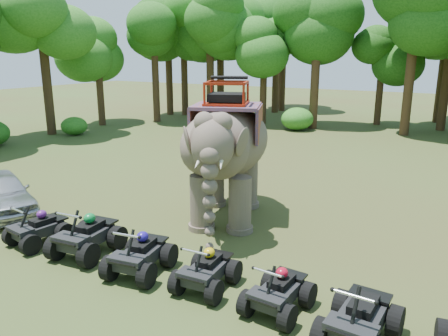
{
  "coord_description": "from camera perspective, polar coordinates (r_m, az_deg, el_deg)",
  "views": [
    {
      "loc": [
        6.25,
        -9.7,
        5.22
      ],
      "look_at": [
        0.0,
        1.2,
        1.9
      ],
      "focal_mm": 35.0,
      "sensor_mm": 36.0,
      "label": 1
    }
  ],
  "objects": [
    {
      "name": "tree_42",
      "position": [
        41.17,
        7.72,
        12.78
      ],
      "size": [
        5.41,
        5.41,
        7.72
      ],
      "primitive_type": null,
      "color": "#195114",
      "rests_on": "ground"
    },
    {
      "name": "tree_28",
      "position": [
        34.63,
        -8.97,
        12.39
      ],
      "size": [
        5.42,
        5.42,
        7.74
      ],
      "primitive_type": null,
      "color": "#195114",
      "rests_on": "ground"
    },
    {
      "name": "elephant",
      "position": [
        13.79,
        0.29,
        2.34
      ],
      "size": [
        4.1,
        5.83,
        4.49
      ],
      "primitive_type": null,
      "rotation": [
        0.0,
        0.0,
        0.36
      ],
      "color": "brown",
      "rests_on": "ground"
    },
    {
      "name": "tree_30",
      "position": [
        33.13,
        5.2,
        11.9
      ],
      "size": [
        5.01,
        5.01,
        7.16
      ],
      "primitive_type": null,
      "color": "#195114",
      "rests_on": "ground"
    },
    {
      "name": "atv_3",
      "position": [
        10.12,
        -2.31,
        -12.53
      ],
      "size": [
        1.23,
        1.62,
        1.15
      ],
      "primitive_type": null,
      "rotation": [
        0.0,
        0.0,
        0.06
      ],
      "color": "black",
      "rests_on": "ground"
    },
    {
      "name": "atv_2",
      "position": [
        10.92,
        -10.94,
        -10.35
      ],
      "size": [
        1.48,
        1.87,
        1.26
      ],
      "primitive_type": null,
      "rotation": [
        0.0,
        0.0,
        0.16
      ],
      "color": "black",
      "rests_on": "ground"
    },
    {
      "name": "tree_26",
      "position": [
        30.79,
        -22.38,
        12.81
      ],
      "size": [
        6.62,
        6.62,
        9.46
      ],
      "primitive_type": null,
      "color": "#195114",
      "rests_on": "ground"
    },
    {
      "name": "atv_1",
      "position": [
        12.22,
        -17.54,
        -7.76
      ],
      "size": [
        1.51,
        1.95,
        1.35
      ],
      "primitive_type": null,
      "rotation": [
        0.0,
        0.0,
        0.11
      ],
      "color": "black",
      "rests_on": "ground"
    },
    {
      "name": "tree_36",
      "position": [
        38.11,
        -5.22,
        13.26
      ],
      "size": [
        5.93,
        5.93,
        8.48
      ],
      "primitive_type": null,
      "color": "#195114",
      "rests_on": "ground"
    },
    {
      "name": "atv_0",
      "position": [
        13.36,
        -23.13,
        -6.73
      ],
      "size": [
        1.36,
        1.73,
        1.17
      ],
      "primitive_type": null,
      "rotation": [
        0.0,
        0.0,
        -0.14
      ],
      "color": "black",
      "rests_on": "ground"
    },
    {
      "name": "ground",
      "position": [
        12.67,
        -2.74,
        -9.56
      ],
      "size": [
        110.0,
        110.0,
        0.0
      ],
      "primitive_type": "plane",
      "color": "#47381E",
      "rests_on": "ground"
    },
    {
      "name": "tree_39",
      "position": [
        37.57,
        26.82,
        12.78
      ],
      "size": [
        6.86,
        6.86,
        9.81
      ],
      "primitive_type": null,
      "color": "#195114",
      "rests_on": "ground"
    },
    {
      "name": "tree_31",
      "position": [
        31.56,
        11.94,
        13.86
      ],
      "size": [
        6.82,
        6.82,
        9.75
      ],
      "primitive_type": null,
      "color": "#195114",
      "rests_on": "ground"
    },
    {
      "name": "tree_41",
      "position": [
        30.67,
        23.31,
        13.01
      ],
      "size": [
        6.84,
        6.84,
        9.77
      ],
      "primitive_type": null,
      "color": "#195114",
      "rests_on": "ground"
    },
    {
      "name": "tree_32",
      "position": [
        42.62,
        7.48,
        13.42
      ],
      "size": [
        6.0,
        6.0,
        8.58
      ],
      "primitive_type": null,
      "color": "#195114",
      "rests_on": "ground"
    },
    {
      "name": "tree_27",
      "position": [
        33.71,
        -15.98,
        11.11
      ],
      "size": [
        4.73,
        4.73,
        6.76
      ],
      "primitive_type": null,
      "color": "#195114",
      "rests_on": "ground"
    },
    {
      "name": "atv_4",
      "position": [
        9.38,
        7.14,
        -15.05
      ],
      "size": [
        1.22,
        1.61,
        1.14
      ],
      "primitive_type": null,
      "rotation": [
        0.0,
        0.0,
        -0.07
      ],
      "color": "black",
      "rests_on": "ground"
    },
    {
      "name": "parked_car",
      "position": [
        16.45,
        -27.14,
        -2.88
      ],
      "size": [
        4.34,
        3.01,
        1.37
      ],
      "primitive_type": "imported",
      "rotation": [
        0.0,
        0.0,
        1.19
      ],
      "color": "#B2B4BA",
      "rests_on": "ground"
    },
    {
      "name": "tree_40",
      "position": [
        39.86,
        6.88,
        14.83
      ],
      "size": [
        7.44,
        7.44,
        10.63
      ],
      "primitive_type": null,
      "color": "#195114",
      "rests_on": "ground"
    },
    {
      "name": "tree_0",
      "position": [
        34.69,
        19.77,
        10.7
      ],
      "size": [
        4.55,
        4.55,
        6.5
      ],
      "primitive_type": null,
      "color": "#195114",
      "rests_on": "ground"
    },
    {
      "name": "atv_5",
      "position": [
        8.74,
        17.42,
        -17.46
      ],
      "size": [
        1.38,
        1.82,
        1.3
      ],
      "primitive_type": null,
      "rotation": [
        0.0,
        0.0,
        -0.05
      ],
      "color": "black",
      "rests_on": "ground"
    },
    {
      "name": "tree_34",
      "position": [
        36.58,
        -0.47,
        13.81
      ],
      "size": [
        6.43,
        6.43,
        9.19
      ],
      "primitive_type": null,
      "color": "#195114",
      "rests_on": "ground"
    },
    {
      "name": "tree_29",
      "position": [
        34.89,
        -1.83,
        14.28
      ],
      "size": [
        6.87,
        6.87,
        9.81
      ],
      "primitive_type": null,
      "color": "#195114",
      "rests_on": "ground"
    },
    {
      "name": "tree_44",
      "position": [
        38.47,
        -7.24,
        13.67
      ],
      "size": [
        6.36,
        6.36,
        9.08
      ],
      "primitive_type": null,
      "color": "#195114",
      "rests_on": "ground"
    }
  ]
}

